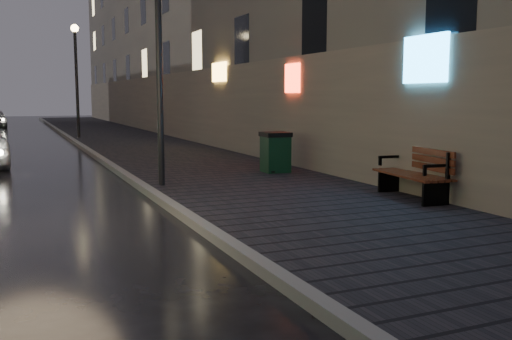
{
  "coord_description": "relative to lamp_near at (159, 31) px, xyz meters",
  "views": [
    {
      "loc": [
        -1.19,
        -6.26,
        2.09
      ],
      "look_at": [
        2.64,
        2.57,
        0.85
      ],
      "focal_mm": 40.0,
      "sensor_mm": 36.0,
      "label": 1
    }
  ],
  "objects": [
    {
      "name": "ground",
      "position": [
        -1.85,
        -6.0,
        -3.49
      ],
      "size": [
        120.0,
        120.0,
        0.0
      ],
      "primitive_type": "plane",
      "color": "black",
      "rests_on": "ground"
    },
    {
      "name": "sidewalk",
      "position": [
        2.05,
        15.0,
        -3.41
      ],
      "size": [
        4.6,
        58.0,
        0.15
      ],
      "primitive_type": "cube",
      "color": "black",
      "rests_on": "ground"
    },
    {
      "name": "curb",
      "position": [
        -0.35,
        15.0,
        -3.41
      ],
      "size": [
        0.2,
        58.0,
        0.15
      ],
      "primitive_type": "cube",
      "color": "slate",
      "rests_on": "ground"
    },
    {
      "name": "building_near",
      "position": [
        5.25,
        19.0,
        3.01
      ],
      "size": [
        1.8,
        50.0,
        13.0
      ],
      "primitive_type": "cube",
      "color": "#605B54",
      "rests_on": "ground"
    },
    {
      "name": "lamp_near",
      "position": [
        0.0,
        0.0,
        0.0
      ],
      "size": [
        0.36,
        0.36,
        5.28
      ],
      "color": "black",
      "rests_on": "sidewalk"
    },
    {
      "name": "lamp_far",
      "position": [
        0.0,
        16.0,
        0.0
      ],
      "size": [
        0.36,
        0.36,
        5.28
      ],
      "color": "black",
      "rests_on": "sidewalk"
    },
    {
      "name": "bench",
      "position": [
        4.07,
        -3.54,
        -2.85
      ],
      "size": [
        0.88,
        1.97,
        0.98
      ],
      "rotation": [
        0.0,
        0.0,
        -0.12
      ],
      "color": "black",
      "rests_on": "sidewalk"
    },
    {
      "name": "trash_bin",
      "position": [
        3.25,
        0.99,
        -2.81
      ],
      "size": [
        0.71,
        0.71,
        1.03
      ],
      "rotation": [
        0.0,
        0.0,
        -0.05
      ],
      "color": "black",
      "rests_on": "sidewalk"
    }
  ]
}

